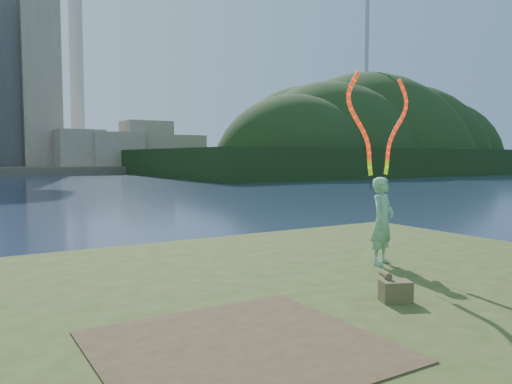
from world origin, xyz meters
TOP-DOWN VIEW (x-y plane):
  - ground at (0.00, 0.00)m, footprint 320.00×320.00m
  - grassy_knoll at (0.00, -2.30)m, footprint 20.00×18.00m
  - dirt_patch at (-2.20, -3.20)m, footprint 3.20×3.00m
  - wooded_hill at (59.57, 59.96)m, footprint 78.00×50.00m
  - woman_with_ribbons at (2.46, -0.82)m, footprint 1.99×0.81m
  - canvas_bag at (0.72, -2.83)m, footprint 0.53×0.60m

SIDE VIEW (x-z plane):
  - ground at x=0.00m, z-range 0.00..0.00m
  - wooded_hill at x=59.57m, z-range -31.34..31.66m
  - grassy_knoll at x=0.00m, z-range -0.06..0.74m
  - dirt_patch at x=-2.20m, z-range 0.80..0.82m
  - canvas_bag at x=0.72m, z-range 0.76..1.19m
  - woman_with_ribbons at x=2.46m, z-range 0.12..4.27m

